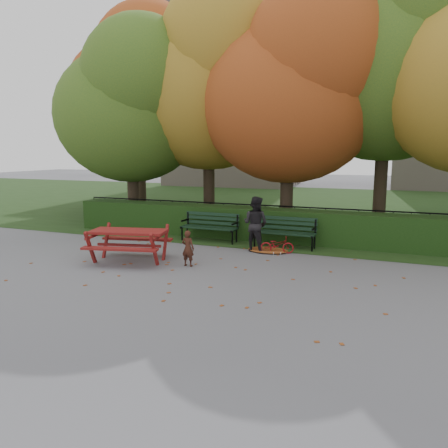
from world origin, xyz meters
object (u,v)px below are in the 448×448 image
at_px(tree_b, 214,79).
at_px(bench_right, 285,230).
at_px(picnic_table, 129,237).
at_px(adult, 255,224).
at_px(tree_d, 400,51).
at_px(bicycle, 277,245).
at_px(bench_left, 210,225).
at_px(tree_c, 297,88).
at_px(tree_f, 142,87).
at_px(child, 188,248).
at_px(tree_a, 134,104).

xyz_separation_m(tree_b, bench_right, (3.54, -3.04, -4.88)).
bearing_deg(tree_b, picnic_table, -87.57).
xyz_separation_m(picnic_table, adult, (2.62, 2.33, 0.15)).
bearing_deg(tree_d, bicycle, -122.38).
height_order(tree_d, bench_left, tree_d).
relative_size(tree_c, tree_f, 0.87).
bearing_deg(child, tree_a, -45.00).
height_order(child, bicycle, child).
relative_size(tree_c, tree_d, 0.84).
bearing_deg(tree_d, tree_f, 169.67).
bearing_deg(picnic_table, tree_b, 79.20).
bearing_deg(tree_c, tree_a, -176.35).
height_order(child, adult, adult).
bearing_deg(bench_left, child, -76.43).
distance_m(tree_a, bicycle, 8.08).
xyz_separation_m(tree_b, bicycle, (3.54, -3.91, -5.16)).
bearing_deg(bicycle, tree_d, -48.69).
bearing_deg(tree_c, tree_d, 22.61).
bearing_deg(picnic_table, tree_d, 34.47).
height_order(bench_left, adult, adult).
bearing_deg(tree_b, tree_f, 152.01).
xyz_separation_m(child, adult, (1.02, 2.19, 0.33)).
relative_size(tree_b, adult, 5.67).
bearing_deg(bench_right, tree_d, 51.77).
bearing_deg(bench_left, tree_f, 136.49).
bearing_deg(adult, tree_f, -27.57).
height_order(tree_a, tree_c, tree_c).
height_order(tree_a, bench_right, tree_a).
xyz_separation_m(tree_c, child, (-1.41, -5.25, -4.38)).
distance_m(tree_b, bicycle, 7.38).
relative_size(tree_b, child, 9.88).
xyz_separation_m(tree_b, tree_f, (-4.69, 2.49, 0.29)).
distance_m(child, adult, 2.44).
bearing_deg(child, bench_right, -117.82).
xyz_separation_m(tree_f, adult, (7.57, -6.34, -4.92)).
distance_m(tree_a, tree_d, 9.33).
bearing_deg(tree_a, bench_right, -16.61).
relative_size(tree_b, bench_right, 4.88).
distance_m(tree_c, bicycle, 5.55).
xyz_separation_m(tree_d, tree_f, (-11.01, 2.01, -0.29)).
height_order(tree_f, bicycle, tree_f).
height_order(tree_b, bicycle, tree_b).
distance_m(tree_b, adult, 6.67).
bearing_deg(picnic_table, bench_left, 61.06).
bearing_deg(tree_a, tree_f, 117.98).
bearing_deg(picnic_table, tree_a, 107.74).
bearing_deg(tree_f, adult, -39.92).
distance_m(tree_b, tree_d, 6.37).
distance_m(tree_a, picnic_table, 7.02).
bearing_deg(bench_left, bicycle, -19.82).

